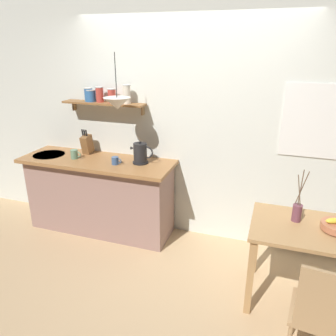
{
  "coord_description": "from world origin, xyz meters",
  "views": [
    {
      "loc": [
        0.95,
        -2.86,
        2.19
      ],
      "look_at": [
        -0.1,
        0.25,
        0.95
      ],
      "focal_mm": 35.08,
      "sensor_mm": 36.0,
      "label": 1
    }
  ],
  "objects_px": {
    "twig_vase": "(297,211)",
    "pendant_lamp": "(117,103)",
    "dining_table": "(313,241)",
    "dining_chair_near": "(325,315)",
    "coffee_mug_spare": "(115,161)",
    "electric_kettle": "(141,153)",
    "knife_block": "(87,144)",
    "coffee_mug_by_sink": "(75,154)"
  },
  "relations": [
    {
      "from": "coffee_mug_spare",
      "to": "pendant_lamp",
      "type": "xyz_separation_m",
      "value": [
        0.09,
        -0.05,
        0.65
      ]
    },
    {
      "from": "electric_kettle",
      "to": "coffee_mug_by_sink",
      "type": "height_order",
      "value": "electric_kettle"
    },
    {
      "from": "electric_kettle",
      "to": "coffee_mug_spare",
      "type": "height_order",
      "value": "electric_kettle"
    },
    {
      "from": "dining_chair_near",
      "to": "twig_vase",
      "type": "height_order",
      "value": "twig_vase"
    },
    {
      "from": "twig_vase",
      "to": "dining_table",
      "type": "bearing_deg",
      "value": -28.83
    },
    {
      "from": "dining_table",
      "to": "pendant_lamp",
      "type": "bearing_deg",
      "value": 168.56
    },
    {
      "from": "knife_block",
      "to": "coffee_mug_by_sink",
      "type": "distance_m",
      "value": 0.23
    },
    {
      "from": "dining_table",
      "to": "twig_vase",
      "type": "distance_m",
      "value": 0.28
    },
    {
      "from": "dining_table",
      "to": "coffee_mug_spare",
      "type": "bearing_deg",
      "value": 167.69
    },
    {
      "from": "twig_vase",
      "to": "electric_kettle",
      "type": "relative_size",
      "value": 1.77
    },
    {
      "from": "dining_chair_near",
      "to": "coffee_mug_by_sink",
      "type": "xyz_separation_m",
      "value": [
        -2.66,
        1.2,
        0.46
      ]
    },
    {
      "from": "dining_table",
      "to": "electric_kettle",
      "type": "distance_m",
      "value": 1.95
    },
    {
      "from": "dining_chair_near",
      "to": "knife_block",
      "type": "xyz_separation_m",
      "value": [
        -2.61,
        1.41,
        0.53
      ]
    },
    {
      "from": "coffee_mug_by_sink",
      "to": "twig_vase",
      "type": "bearing_deg",
      "value": -9.06
    },
    {
      "from": "electric_kettle",
      "to": "pendant_lamp",
      "type": "height_order",
      "value": "pendant_lamp"
    },
    {
      "from": "dining_table",
      "to": "pendant_lamp",
      "type": "distance_m",
      "value": 2.25
    },
    {
      "from": "electric_kettle",
      "to": "coffee_mug_spare",
      "type": "xyz_separation_m",
      "value": [
        -0.25,
        -0.13,
        -0.07
      ]
    },
    {
      "from": "electric_kettle",
      "to": "dining_table",
      "type": "bearing_deg",
      "value": -17.67
    },
    {
      "from": "electric_kettle",
      "to": "pendant_lamp",
      "type": "bearing_deg",
      "value": -133.1
    },
    {
      "from": "dining_table",
      "to": "twig_vase",
      "type": "xyz_separation_m",
      "value": [
        -0.15,
        0.08,
        0.21
      ]
    },
    {
      "from": "dining_chair_near",
      "to": "coffee_mug_spare",
      "type": "xyz_separation_m",
      "value": [
        -2.11,
        1.17,
        0.45
      ]
    },
    {
      "from": "dining_chair_near",
      "to": "electric_kettle",
      "type": "bearing_deg",
      "value": 145.05
    },
    {
      "from": "dining_chair_near",
      "to": "electric_kettle",
      "type": "xyz_separation_m",
      "value": [
        -1.86,
        1.3,
        0.52
      ]
    },
    {
      "from": "coffee_mug_spare",
      "to": "pendant_lamp",
      "type": "distance_m",
      "value": 0.66
    },
    {
      "from": "dining_chair_near",
      "to": "electric_kettle",
      "type": "distance_m",
      "value": 2.32
    },
    {
      "from": "twig_vase",
      "to": "pendant_lamp",
      "type": "height_order",
      "value": "pendant_lamp"
    },
    {
      "from": "knife_block",
      "to": "pendant_lamp",
      "type": "relative_size",
      "value": 0.56
    },
    {
      "from": "knife_block",
      "to": "coffee_mug_spare",
      "type": "xyz_separation_m",
      "value": [
        0.5,
        -0.24,
        -0.08
      ]
    },
    {
      "from": "dining_table",
      "to": "coffee_mug_by_sink",
      "type": "relative_size",
      "value": 8.09
    },
    {
      "from": "twig_vase",
      "to": "coffee_mug_by_sink",
      "type": "relative_size",
      "value": 3.7
    },
    {
      "from": "electric_kettle",
      "to": "knife_block",
      "type": "xyz_separation_m",
      "value": [
        -0.75,
        0.11,
        0.01
      ]
    },
    {
      "from": "twig_vase",
      "to": "coffee_mug_spare",
      "type": "relative_size",
      "value": 4.03
    },
    {
      "from": "twig_vase",
      "to": "knife_block",
      "type": "bearing_deg",
      "value": 165.98
    },
    {
      "from": "dining_table",
      "to": "dining_chair_near",
      "type": "height_order",
      "value": "dining_chair_near"
    },
    {
      "from": "electric_kettle",
      "to": "knife_block",
      "type": "height_order",
      "value": "knife_block"
    },
    {
      "from": "dining_chair_near",
      "to": "twig_vase",
      "type": "bearing_deg",
      "value": 103.56
    },
    {
      "from": "knife_block",
      "to": "pendant_lamp",
      "type": "height_order",
      "value": "pendant_lamp"
    },
    {
      "from": "dining_table",
      "to": "coffee_mug_by_sink",
      "type": "bearing_deg",
      "value": 169.66
    },
    {
      "from": "twig_vase",
      "to": "knife_block",
      "type": "xyz_separation_m",
      "value": [
        -2.42,
        0.6,
        0.2
      ]
    },
    {
      "from": "pendant_lamp",
      "to": "dining_table",
      "type": "bearing_deg",
      "value": -11.44
    },
    {
      "from": "knife_block",
      "to": "coffee_mug_by_sink",
      "type": "bearing_deg",
      "value": -101.76
    },
    {
      "from": "coffee_mug_spare",
      "to": "coffee_mug_by_sink",
      "type": "bearing_deg",
      "value": 177.31
    }
  ]
}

